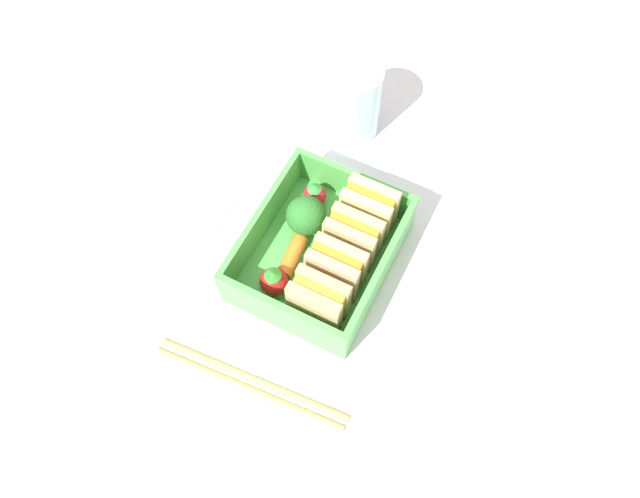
{
  "coord_description": "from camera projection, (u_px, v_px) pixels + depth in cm",
  "views": [
    {
      "loc": [
        24.31,
        12.32,
        55.39
      ],
      "look_at": [
        0.0,
        0.0,
        2.7
      ],
      "focal_mm": 35.0,
      "sensor_mm": 36.0,
      "label": 1
    }
  ],
  "objects": [
    {
      "name": "strawberry_far_left",
      "position": [
        274.0,
        281.0,
        0.58
      ],
      "size": [
        2.72,
        2.72,
        3.32
      ],
      "color": "red",
      "rests_on": "bento_tray"
    },
    {
      "name": "sandwich_center",
      "position": [
        336.0,
        269.0,
        0.57
      ],
      "size": [
        2.84,
        5.1,
        5.68
      ],
      "color": "tan",
      "rests_on": "bento_tray"
    },
    {
      "name": "sandwich_left",
      "position": [
        369.0,
        209.0,
        0.6
      ],
      "size": [
        2.84,
        5.1,
        5.68
      ],
      "color": "#DABF83",
      "rests_on": "bento_tray"
    },
    {
      "name": "bento_rim",
      "position": [
        320.0,
        246.0,
        0.59
      ],
      "size": [
        15.96,
        13.14,
        4.13
      ],
      "color": "#52B14F",
      "rests_on": "bento_tray"
    },
    {
      "name": "carrot_stick_far_left",
      "position": [
        292.0,
        256.0,
        0.6
      ],
      "size": [
        4.44,
        1.86,
        1.48
      ],
      "primitive_type": "cylinder",
      "rotation": [
        1.57,
        0.0,
        4.8
      ],
      "color": "orange",
      "rests_on": "bento_tray"
    },
    {
      "name": "strawberry_left",
      "position": [
        315.0,
        195.0,
        0.62
      ],
      "size": [
        2.41,
        2.41,
        3.01
      ],
      "color": "red",
      "rests_on": "bento_tray"
    },
    {
      "name": "drinking_glass",
      "position": [
        353.0,
        100.0,
        0.66
      ],
      "size": [
        5.83,
        5.83,
        8.77
      ],
      "primitive_type": "cylinder",
      "color": "silver",
      "rests_on": "ground_plane"
    },
    {
      "name": "broccoli_floret",
      "position": [
        306.0,
        216.0,
        0.6
      ],
      "size": [
        3.91,
        3.91,
        4.58
      ],
      "color": "#83BB69",
      "rests_on": "bento_tray"
    },
    {
      "name": "chopstick_pair",
      "position": [
        252.0,
        384.0,
        0.56
      ],
      "size": [
        3.02,
        18.57,
        0.7
      ],
      "color": "tan",
      "rests_on": "ground_plane"
    },
    {
      "name": "sandwich_center_left",
      "position": [
        353.0,
        238.0,
        0.58
      ],
      "size": [
        2.84,
        5.1,
        5.68
      ],
      "color": "tan",
      "rests_on": "bento_tray"
    },
    {
      "name": "ground_plane",
      "position": [
        320.0,
        266.0,
        0.63
      ],
      "size": [
        120.0,
        120.0,
        2.0
      ],
      "primitive_type": "cube",
      "color": "silver"
    },
    {
      "name": "bento_tray",
      "position": [
        320.0,
        259.0,
        0.61
      ],
      "size": [
        15.96,
        13.14,
        1.2
      ],
      "primitive_type": "cube",
      "color": "#52B14F",
      "rests_on": "ground_plane"
    },
    {
      "name": "sandwich_center_right",
      "position": [
        319.0,
        301.0,
        0.55
      ],
      "size": [
        2.84,
        5.1,
        5.68
      ],
      "color": "tan",
      "rests_on": "bento_tray"
    },
    {
      "name": "folded_napkin",
      "position": [
        202.0,
        170.0,
        0.66
      ],
      "size": [
        13.04,
        10.65,
        0.4
      ],
      "primitive_type": "cube",
      "rotation": [
        0.0,
        0.0,
        0.03
      ],
      "color": "white",
      "rests_on": "ground_plane"
    }
  ]
}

